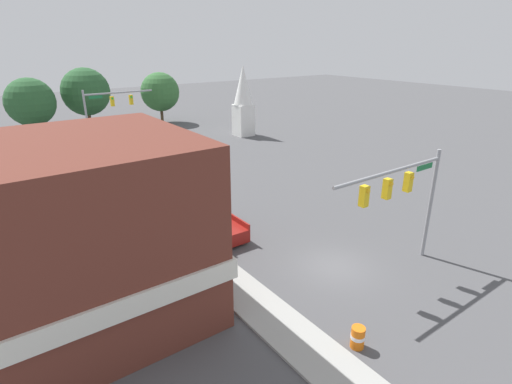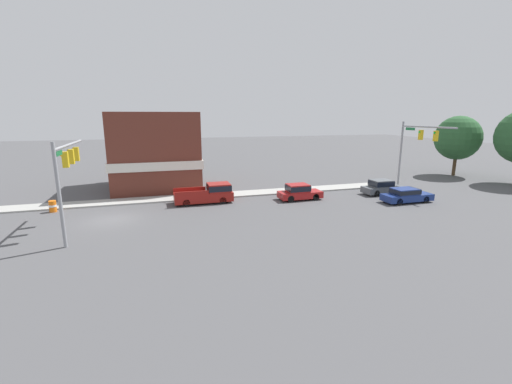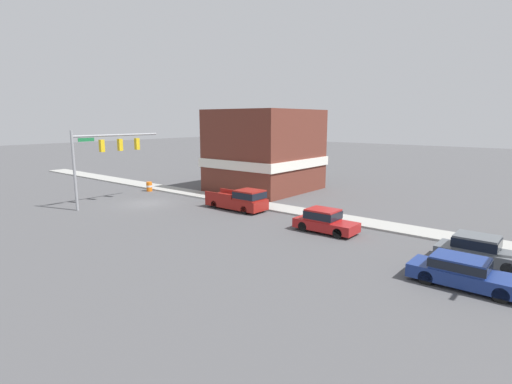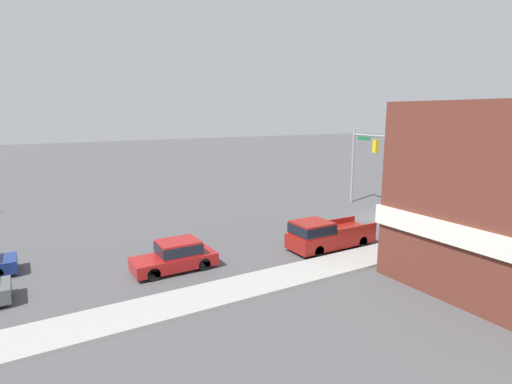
% 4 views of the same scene
% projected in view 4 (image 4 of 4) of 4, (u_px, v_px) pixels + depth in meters
% --- Properties ---
extents(ground_plane, '(200.00, 200.00, 0.00)m').
position_uv_depth(ground_plane, '(380.00, 218.00, 30.63)').
color(ground_plane, '#4C4C4F').
extents(sidewalk_curb, '(2.40, 60.00, 0.14)m').
position_uv_depth(sidewalk_curb, '(448.00, 237.00, 25.80)').
color(sidewalk_curb, '#9E9E99').
rests_on(sidewalk_curb, ground).
extents(near_signal_assembly, '(8.33, 0.49, 6.58)m').
position_uv_depth(near_signal_assembly, '(378.00, 151.00, 32.85)').
color(near_signal_assembly, gray).
rests_on(near_signal_assembly, ground).
extents(car_lead, '(1.79, 4.21, 1.54)m').
position_uv_depth(car_lead, '(176.00, 255.00, 20.38)').
color(car_lead, black).
rests_on(car_lead, ground).
extents(pickup_truck_parked, '(1.97, 5.43, 1.79)m').
position_uv_depth(pickup_truck_parked, '(325.00, 234.00, 23.55)').
color(pickup_truck_parked, black).
rests_on(pickup_truck_parked, ground).
extents(construction_barrel, '(0.60, 0.60, 0.98)m').
position_uv_depth(construction_barrel, '(468.00, 214.00, 29.75)').
color(construction_barrel, orange).
rests_on(construction_barrel, ground).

